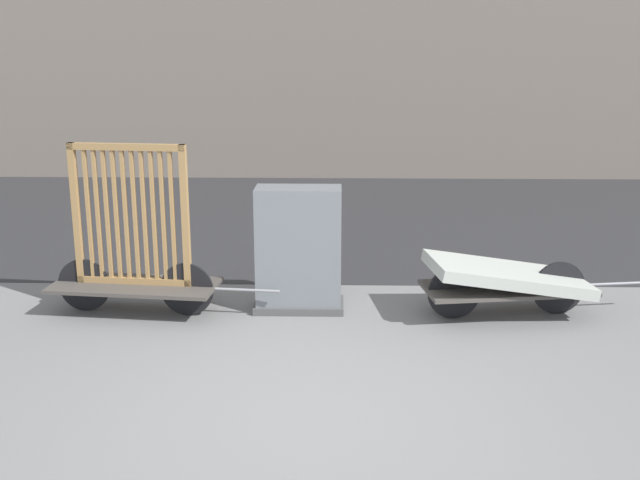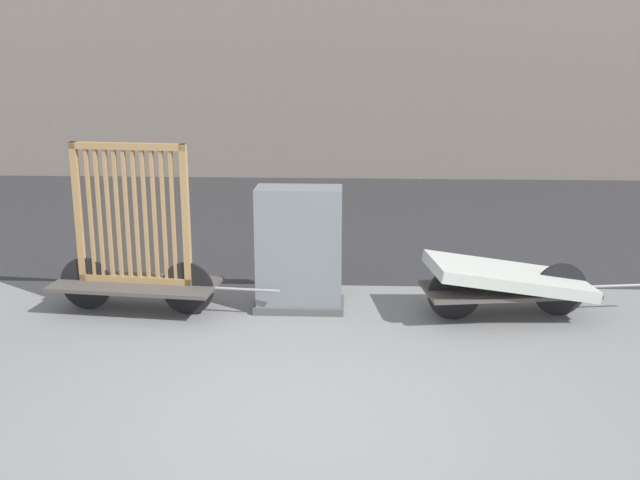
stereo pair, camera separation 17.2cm
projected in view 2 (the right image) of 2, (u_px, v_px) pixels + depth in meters
The scene contains 5 objects.
ground_plane at pixel (306, 417), 5.86m from camera, with size 60.00×60.00×0.00m, color slate.
road_strip at pixel (333, 216), 12.74m from camera, with size 56.00×7.54×0.01m.
bike_cart_with_bedframe at pixel (135, 256), 8.05m from camera, with size 2.51×0.90×1.85m.
bike_cart_with_mattress at pixel (509, 280), 7.93m from camera, with size 2.51×1.10×0.66m.
utility_cabinet at pixel (299, 253), 8.13m from camera, with size 0.98×0.50×1.36m.
Camera 2 is at (0.35, -5.31, 2.83)m, focal length 42.00 mm.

